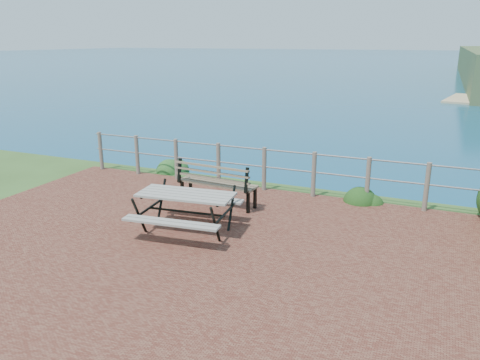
% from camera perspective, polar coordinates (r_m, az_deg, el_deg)
% --- Properties ---
extents(ground, '(10.00, 7.00, 0.12)m').
position_cam_1_polar(ground, '(7.92, -5.63, -8.22)').
color(ground, '#5E2B1F').
rests_on(ground, ground).
extents(ocean, '(1200.00, 1200.00, 0.00)m').
position_cam_1_polar(ocean, '(206.32, 22.96, 14.52)').
color(ocean, '#145C78').
rests_on(ocean, ground).
extents(safety_railing, '(9.40, 0.10, 1.00)m').
position_cam_1_polar(safety_railing, '(10.60, 2.97, 1.64)').
color(safety_railing, '#6B5B4C').
rests_on(safety_railing, ground).
extents(picnic_table, '(1.76, 1.46, 0.71)m').
position_cam_1_polar(picnic_table, '(8.38, -6.56, -3.42)').
color(picnic_table, gray).
rests_on(picnic_table, ground).
extents(park_bench, '(1.72, 0.55, 0.95)m').
position_cam_1_polar(park_bench, '(9.63, -2.74, 0.42)').
color(park_bench, brown).
rests_on(park_bench, ground).
extents(shrub_lip_west, '(0.86, 0.86, 0.64)m').
position_cam_1_polar(shrub_lip_west, '(12.53, -8.53, 1.13)').
color(shrub_lip_west, '#1F5321').
rests_on(shrub_lip_west, ground).
extents(shrub_lip_east, '(0.86, 0.86, 0.64)m').
position_cam_1_polar(shrub_lip_east, '(10.58, 14.62, -2.17)').
color(shrub_lip_east, '#1D4013').
rests_on(shrub_lip_east, ground).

